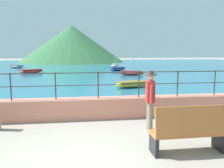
{
  "coord_description": "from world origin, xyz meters",
  "views": [
    {
      "loc": [
        0.1,
        -4.69,
        2.34
      ],
      "look_at": [
        1.25,
        3.7,
        1.1
      ],
      "focal_mm": 37.8,
      "sensor_mm": 36.0,
      "label": 1
    }
  ],
  "objects": [
    {
      "name": "lake_water",
      "position": [
        0.0,
        25.84,
        0.03
      ],
      "size": [
        64.0,
        44.32,
        0.06
      ],
      "primitive_type": "cube",
      "color": "#236B89",
      "rests_on": "ground"
    },
    {
      "name": "boat_7",
      "position": [
        4.2,
        20.74,
        0.26
      ],
      "size": [
        2.38,
        2.09,
        1.59
      ],
      "color": "#2D4C9E",
      "rests_on": "lake_water"
    },
    {
      "name": "railing",
      "position": [
        -0.0,
        3.2,
        1.31
      ],
      "size": [
        18.44,
        0.04,
        0.9
      ],
      "color": "#383330",
      "rests_on": "promenade_wall"
    },
    {
      "name": "boat_3",
      "position": [
        4.73,
        16.08,
        0.26
      ],
      "size": [
        2.39,
        1.18,
        1.96
      ],
      "color": "red",
      "rests_on": "lake_water"
    },
    {
      "name": "boat_1",
      "position": [
        -4.58,
        19.15,
        0.26
      ],
      "size": [
        2.43,
        1.96,
        0.36
      ],
      "color": "red",
      "rests_on": "lake_water"
    },
    {
      "name": "promenade_wall",
      "position": [
        0.0,
        3.2,
        0.35
      ],
      "size": [
        20.0,
        0.56,
        0.7
      ],
      "primitive_type": "cube",
      "color": "tan",
      "rests_on": "ground"
    },
    {
      "name": "boat_5",
      "position": [
        3.26,
        9.22,
        0.26
      ],
      "size": [
        2.46,
        1.48,
        0.36
      ],
      "color": "gold",
      "rests_on": "lake_water"
    },
    {
      "name": "boat_6",
      "position": [
        4.73,
        26.43,
        0.26
      ],
      "size": [
        1.49,
        2.46,
        1.76
      ],
      "color": "white",
      "rests_on": "lake_water"
    },
    {
      "name": "hill_main",
      "position": [
        -1.3,
        40.74,
        3.43
      ],
      "size": [
        19.53,
        19.53,
        6.86
      ],
      "primitive_type": "cone",
      "color": "#33663D",
      "rests_on": "ground"
    },
    {
      "name": "ground_plane",
      "position": [
        0.0,
        0.0,
        0.0
      ],
      "size": [
        120.0,
        120.0,
        0.0
      ],
      "primitive_type": "plane",
      "color": "gray"
    },
    {
      "name": "person_walking",
      "position": [
        2.08,
        1.72,
        0.98
      ],
      "size": [
        0.38,
        0.57,
        1.75
      ],
      "color": "slate",
      "rests_on": "ground"
    },
    {
      "name": "bench_far",
      "position": [
        2.51,
        0.09,
        0.56
      ],
      "size": [
        1.71,
        0.57,
        1.13
      ],
      "color": "#B76633",
      "rests_on": "ground"
    },
    {
      "name": "boat_2",
      "position": [
        -7.77,
        26.28,
        0.26
      ],
      "size": [
        2.4,
        2.07,
        0.36
      ],
      "color": "gray",
      "rests_on": "lake_water"
    }
  ]
}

